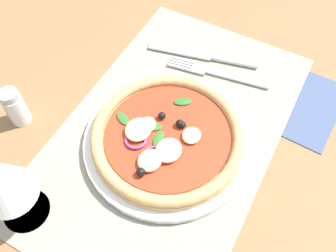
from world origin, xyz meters
The scene contains 8 objects.
ground_plane centered at (0.00, 0.00, -1.20)cm, with size 190.00×140.00×2.40cm, color olive.
placemat centered at (0.00, 0.00, 0.20)cm, with size 51.22×31.47×0.40cm, color gray.
plate centered at (-2.32, -0.78, 0.96)cm, with size 25.38×25.38×1.11cm, color white.
pizza centered at (-2.43, -0.72, 2.61)cm, with size 22.83×22.83×2.60cm.
fork centered at (14.03, -0.83, 0.62)cm, with size 4.19×18.02×0.44cm.
knife centered at (16.97, 2.60, 0.65)cm, with size 6.02×19.87×0.62cm.
napkin centered at (15.10, -15.73, 0.18)cm, with size 15.25×13.73×0.36cm, color #425175.
pepper_shaker centered at (-9.17, 22.23, 3.25)cm, with size 3.20×3.20×6.70cm.
Camera 1 is at (-28.06, -14.67, 49.11)cm, focal length 39.61 mm.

